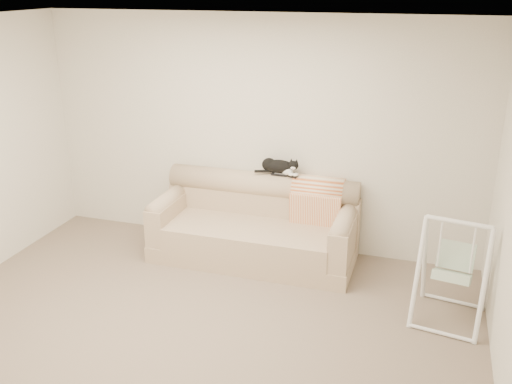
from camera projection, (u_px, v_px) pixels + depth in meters
The scene contains 8 objects.
ground_plane at pixel (189, 334), 4.99m from camera, with size 5.00×5.00×0.00m, color #716051.
room_shell at pixel (181, 168), 4.46m from camera, with size 5.04×4.04×2.60m.
sofa at pixel (256, 227), 6.28m from camera, with size 2.20×0.93×0.90m.
remote_a at pixel (279, 174), 6.24m from camera, with size 0.18×0.05×0.03m.
remote_b at pixel (291, 176), 6.20m from camera, with size 0.17×0.13×0.02m.
tuxedo_cat at pixel (279, 166), 6.23m from camera, with size 0.50×0.19×0.19m.
throw_blanket at pixel (318, 194), 6.18m from camera, with size 0.55×0.38×0.58m.
baby_swing at pixel (453, 270), 5.05m from camera, with size 0.69×0.72×0.99m.
Camera 1 is at (1.83, -3.87, 2.91)m, focal length 40.00 mm.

